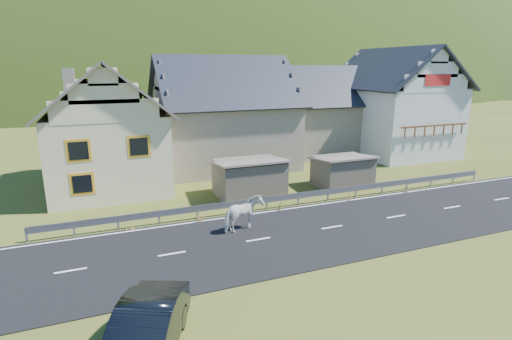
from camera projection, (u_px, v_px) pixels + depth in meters
name	position (u px, v px, depth m)	size (l,w,h in m)	color
ground	(332.00, 228.00, 20.04)	(160.00, 160.00, 0.00)	#3B4215
road	(332.00, 228.00, 20.04)	(60.00, 7.00, 0.04)	black
lane_markings	(332.00, 227.00, 20.03)	(60.00, 6.60, 0.01)	silver
guardrail	(298.00, 196.00, 23.22)	(28.10, 0.09, 0.75)	#93969B
shed_left	(249.00, 178.00, 24.91)	(4.30, 3.30, 2.40)	brown
shed_right	(342.00, 172.00, 26.79)	(3.80, 2.90, 2.20)	brown
house_cream	(106.00, 122.00, 26.20)	(7.80, 9.80, 8.30)	beige
house_stone_a	(224.00, 108.00, 32.02)	(10.80, 9.80, 8.90)	gray
house_stone_b	(319.00, 106.00, 37.47)	(9.80, 8.80, 8.10)	gray
house_white	(393.00, 98.00, 36.69)	(8.80, 10.80, 9.70)	silver
mountain	(135.00, 127.00, 188.91)	(440.00, 280.00, 260.00)	#25390F
horse	(243.00, 214.00, 19.46)	(2.03, 0.93, 1.72)	silver
car	(144.00, 335.00, 10.89)	(1.63, 4.67, 1.54)	black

